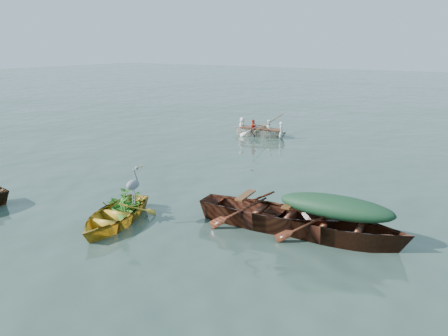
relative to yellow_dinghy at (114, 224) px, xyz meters
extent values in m
plane|color=#364C41|center=(0.45, 1.62, 0.00)|extent=(140.00, 140.00, 0.00)
imported|color=gold|center=(0.00, 0.00, 0.00)|extent=(2.33, 3.61, 0.91)
imported|color=#4C2311|center=(4.88, 2.08, 0.00)|extent=(4.80, 1.88, 1.11)
imported|color=#5E2D17|center=(3.25, 1.93, 0.00)|extent=(4.98, 1.98, 1.16)
imported|color=white|center=(-2.06, 11.48, 0.00)|extent=(3.73, 1.37, 0.83)
ellipsoid|color=#193D25|center=(4.88, 2.08, 0.82)|extent=(2.64, 1.03, 0.52)
imported|color=#2E751E|center=(-0.13, 0.54, 0.76)|extent=(0.93, 1.06, 0.60)
imported|color=silver|center=(-2.06, 11.48, 0.80)|extent=(2.63, 1.18, 0.76)
camera|label=1|loc=(7.75, -6.93, 4.32)|focal=35.00mm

